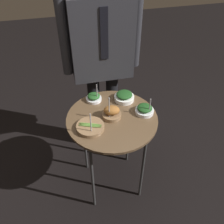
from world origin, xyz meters
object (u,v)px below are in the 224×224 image
bowl_spinach_front_right (124,97)px  waiter_figure (101,48)px  bowl_roast_front_center (112,113)px  bowl_spinach_center (145,110)px  bowl_spinach_front_left (94,97)px  serving_cart (112,124)px  bowl_asparagus_back_right (90,127)px

bowl_spinach_front_right → waiter_figure: 0.39m
waiter_figure → bowl_roast_front_center: bearing=-93.3°
bowl_roast_front_center → bowl_spinach_center: size_ratio=1.32×
bowl_spinach_center → bowl_spinach_front_left: 0.38m
serving_cart → bowl_roast_front_center: (0.00, 0.01, 0.10)m
bowl_spinach_front_left → bowl_asparagus_back_right: bearing=-104.6°
bowl_roast_front_center → bowl_spinach_front_right: size_ratio=1.27×
bowl_spinach_front_left → serving_cart: bearing=-68.9°
bowl_spinach_front_right → bowl_spinach_front_left: 0.22m
bowl_roast_front_center → bowl_asparagus_back_right: 0.18m
serving_cart → bowl_asparagus_back_right: bowl_asparagus_back_right is taller
bowl_roast_front_center → bowl_spinach_front_right: (0.13, 0.16, -0.01)m
serving_cart → bowl_spinach_front_right: bearing=52.3°
bowl_asparagus_back_right → serving_cart: bearing=23.5°
bowl_asparagus_back_right → bowl_spinach_front_left: bearing=75.4°
serving_cart → bowl_spinach_center: (0.23, -0.00, 0.09)m
bowl_spinach_front_right → waiter_figure: size_ratio=0.09×
bowl_spinach_front_right → bowl_spinach_front_left: (-0.21, 0.05, -0.00)m
bowl_spinach_front_right → bowl_asparagus_back_right: bowl_asparagus_back_right is taller
bowl_spinach_center → waiter_figure: 0.56m
bowl_spinach_center → bowl_spinach_front_left: bowl_spinach_front_left is taller
bowl_roast_front_center → bowl_spinach_center: 0.22m
serving_cart → bowl_spinach_center: size_ratio=5.22×
bowl_spinach_front_right → bowl_spinach_center: (0.10, -0.17, -0.00)m
bowl_roast_front_center → bowl_spinach_front_right: bowl_roast_front_center is taller
serving_cart → bowl_spinach_front_left: bowl_spinach_front_left is taller
bowl_roast_front_center → bowl_spinach_center: bowl_roast_front_center is taller
bowl_roast_front_center → bowl_asparagus_back_right: bowl_roast_front_center is taller
bowl_asparagus_back_right → bowl_spinach_front_right: bearing=39.5°
serving_cart → bowl_spinach_front_right: 0.23m
serving_cart → bowl_spinach_front_left: bearing=111.1°
bowl_spinach_front_left → waiter_figure: bearing=64.2°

